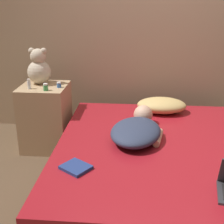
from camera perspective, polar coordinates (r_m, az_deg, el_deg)
name	(u,v)px	position (r m, az deg, el deg)	size (l,w,h in m)	color
ground_plane	(155,186)	(2.85, 7.91, -13.33)	(12.00, 12.00, 0.00)	brown
wall_back	(156,21)	(3.66, 8.03, 16.11)	(8.00, 0.06, 2.60)	tan
bed	(156,166)	(2.74, 8.12, -9.78)	(1.71, 2.02, 0.41)	#2D2319
nightstand	(46,117)	(3.42, -12.01, -0.91)	(0.48, 0.48, 0.70)	tan
pillow	(162,105)	(3.32, 9.06, 1.23)	(0.51, 0.34, 0.15)	tan
person_lying	(137,129)	(2.71, 4.66, -3.16)	(0.52, 0.78, 0.18)	#2D3851
teddy_bear	(39,68)	(3.38, -13.21, 7.80)	(0.25, 0.25, 0.38)	beige
bottle_blue	(59,85)	(3.22, -9.68, 4.92)	(0.04, 0.04, 0.06)	#3866B2
bottle_clear	(29,84)	(3.23, -14.94, 4.96)	(0.03, 0.03, 0.10)	silver
bottle_green	(46,87)	(3.14, -12.04, 4.48)	(0.05, 0.05, 0.07)	#3D8E4C
book	(76,167)	(2.28, -6.63, -10.02)	(0.25, 0.25, 0.02)	navy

